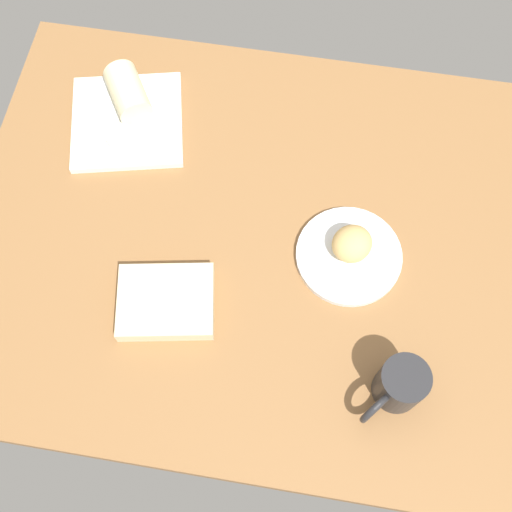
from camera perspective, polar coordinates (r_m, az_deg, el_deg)
name	(u,v)px	position (r cm, az deg, el deg)	size (l,w,h in cm)	color
dining_table	(247,240)	(129.03, -0.79, 1.44)	(110.00, 90.00, 4.00)	olive
round_plate	(349,256)	(125.94, 8.07, 0.02)	(20.20, 20.20, 1.40)	white
scone_pastry	(352,244)	(122.99, 8.35, 1.06)	(7.79, 7.23, 5.91)	tan
square_plate	(127,122)	(141.89, -11.13, 11.41)	(22.69, 22.69, 1.60)	white
sauce_cup	(120,137)	(137.72, -11.74, 10.10)	(5.68, 5.68, 2.03)	silver
breakfast_wrap	(128,93)	(140.72, -11.07, 13.75)	(6.88, 6.88, 11.82)	beige
book_stack	(166,302)	(121.45, -7.83, -3.97)	(19.69, 16.81, 3.38)	beige
coffee_mug	(399,386)	(115.23, 12.33, -10.95)	(10.72, 11.93, 10.13)	#262628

